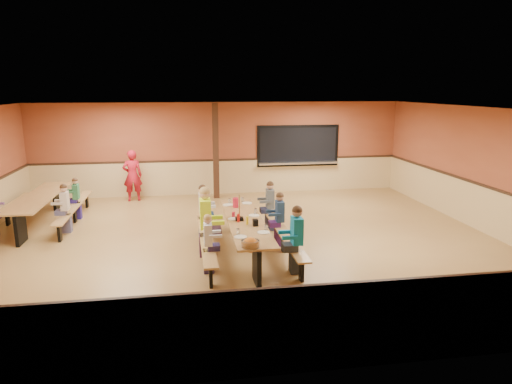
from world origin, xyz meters
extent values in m
plane|color=brown|center=(0.00, 0.00, 0.00)|extent=(12.00, 12.00, 0.00)
cube|color=brown|center=(0.00, 5.00, 1.50)|extent=(12.00, 0.04, 3.00)
cube|color=brown|center=(0.00, -5.00, 1.50)|extent=(12.00, 0.04, 3.00)
cube|color=brown|center=(6.00, 0.00, 1.50)|extent=(0.04, 10.00, 3.00)
cube|color=white|center=(0.00, 0.00, 3.00)|extent=(12.00, 10.00, 0.04)
cube|color=black|center=(2.60, 4.97, 1.55)|extent=(2.60, 0.06, 1.20)
cube|color=silver|center=(2.60, 4.88, 0.98)|extent=(2.70, 0.28, 0.06)
cube|color=black|center=(-0.20, 4.40, 1.50)|extent=(0.18, 0.18, 3.00)
cube|color=#A0743F|center=(0.03, -0.75, 0.72)|extent=(0.75, 3.60, 0.04)
cube|color=black|center=(0.03, -2.30, 0.35)|extent=(0.08, 0.60, 0.70)
cube|color=black|center=(0.03, 0.80, 0.35)|extent=(0.08, 0.60, 0.70)
cube|color=#A0743F|center=(-0.79, -0.75, 0.43)|extent=(0.26, 3.60, 0.04)
cube|color=black|center=(-0.79, -0.75, 0.21)|extent=(0.06, 0.18, 0.41)
cube|color=#A0743F|center=(0.86, -0.75, 0.43)|extent=(0.26, 3.60, 0.04)
cube|color=black|center=(0.86, -0.75, 0.21)|extent=(0.06, 0.18, 0.41)
cube|color=#A0743F|center=(-4.89, 2.25, 0.72)|extent=(0.75, 3.60, 0.04)
cube|color=black|center=(-4.89, 0.70, 0.35)|extent=(0.08, 0.60, 0.70)
cube|color=black|center=(-4.89, 3.80, 0.35)|extent=(0.08, 0.60, 0.70)
cube|color=#A0743F|center=(-5.72, 2.25, 0.43)|extent=(0.26, 3.60, 0.04)
cube|color=black|center=(-5.72, 2.25, 0.21)|extent=(0.06, 0.18, 0.41)
cube|color=#A0743F|center=(-4.07, 2.25, 0.43)|extent=(0.26, 3.60, 0.04)
cube|color=black|center=(-4.07, 2.25, 0.21)|extent=(0.06, 0.18, 0.41)
imported|color=#AB1322|center=(-2.79, 4.41, 0.80)|extent=(0.63, 0.46, 1.60)
cylinder|color=red|center=(-0.03, 0.33, 0.85)|extent=(0.16, 0.16, 0.22)
cube|color=black|center=(0.19, -1.17, 0.80)|extent=(0.10, 0.14, 0.13)
cylinder|color=yellow|center=(0.04, -1.06, 0.82)|extent=(0.06, 0.06, 0.17)
cylinder|color=#B2140F|center=(-0.12, -0.86, 0.82)|extent=(0.06, 0.06, 0.17)
cube|color=black|center=(-0.09, -0.74, 0.77)|extent=(0.16, 0.16, 0.06)
cube|color=#A0743F|center=(-0.09, -0.74, 1.05)|extent=(0.02, 0.09, 0.50)
camera|label=1|loc=(-1.18, -9.86, 3.45)|focal=32.00mm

